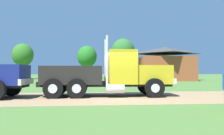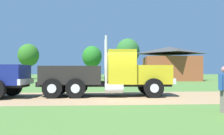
% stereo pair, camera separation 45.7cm
% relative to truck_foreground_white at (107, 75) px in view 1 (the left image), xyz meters
% --- Properties ---
extents(ground_plane, '(200.00, 200.00, 0.00)m').
position_rel_truck_foreground_white_xyz_m(ground_plane, '(0.59, -0.60, -1.25)').
color(ground_plane, '#4E7532').
extents(dirt_track, '(120.00, 6.51, 0.01)m').
position_rel_truck_foreground_white_xyz_m(dirt_track, '(0.59, -0.60, -1.24)').
color(dirt_track, '#A28059').
rests_on(dirt_track, ground_plane).
extents(truck_foreground_white, '(7.83, 2.71, 3.46)m').
position_rel_truck_foreground_white_xyz_m(truck_foreground_white, '(0.00, 0.00, 0.00)').
color(truck_foreground_white, black).
rests_on(truck_foreground_white, ground_plane).
extents(shed_building, '(9.26, 8.73, 5.40)m').
position_rel_truck_foreground_white_xyz_m(shed_building, '(11.26, 23.56, 1.35)').
color(shed_building, brown).
rests_on(shed_building, ground_plane).
extents(tree_mid, '(3.87, 3.87, 6.63)m').
position_rel_truck_foreground_white_xyz_m(tree_mid, '(-13.19, 32.14, 3.23)').
color(tree_mid, '#513823').
rests_on(tree_mid, ground_plane).
extents(tree_right, '(4.05, 4.05, 6.74)m').
position_rel_truck_foreground_white_xyz_m(tree_right, '(-1.31, 36.09, 3.25)').
color(tree_right, '#513823').
rests_on(tree_right, ground_plane).
extents(tree_far_right, '(4.27, 4.27, 7.42)m').
position_rel_truck_foreground_white_xyz_m(tree_far_right, '(5.24, 29.24, 3.80)').
color(tree_far_right, '#513823').
rests_on(tree_far_right, ground_plane).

